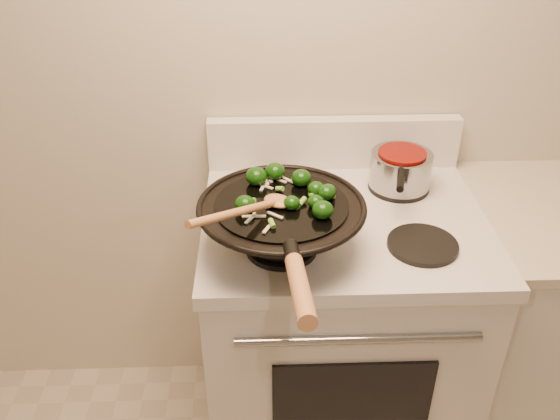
{
  "coord_description": "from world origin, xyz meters",
  "views": [
    {
      "loc": [
        -0.31,
        -0.19,
        1.81
      ],
      "look_at": [
        -0.27,
        1.03,
        1.03
      ],
      "focal_mm": 38.0,
      "sensor_mm": 36.0,
      "label": 1
    }
  ],
  "objects": [
    {
      "name": "stirfry",
      "position": [
        -0.24,
        1.06,
        1.08
      ],
      "size": [
        0.25,
        0.28,
        0.05
      ],
      "color": "#0D3408",
      "rests_on": "wok"
    },
    {
      "name": "wok",
      "position": [
        -0.26,
        1.01,
        1.0
      ],
      "size": [
        0.41,
        0.69,
        0.2
      ],
      "color": "black",
      "rests_on": "stove"
    },
    {
      "name": "saucepan",
      "position": [
        0.1,
        1.32,
        0.99
      ],
      "size": [
        0.18,
        0.29,
        0.11
      ],
      "color": "gray",
      "rests_on": "stove"
    },
    {
      "name": "stove",
      "position": [
        -0.08,
        1.17,
        0.47
      ],
      "size": [
        0.78,
        0.67,
        1.08
      ],
      "color": "silver",
      "rests_on": "ground"
    },
    {
      "name": "wooden_spoon",
      "position": [
        -0.33,
        0.95,
        1.09
      ],
      "size": [
        0.24,
        0.28,
        0.11
      ],
      "color": "#AD7144",
      "rests_on": "wok"
    }
  ]
}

